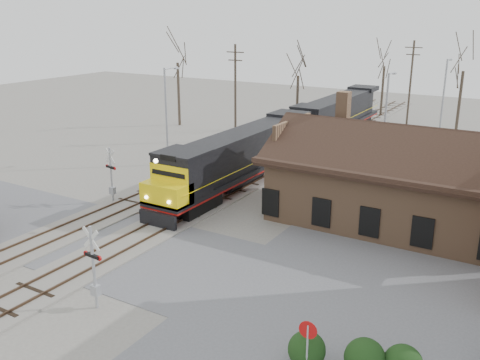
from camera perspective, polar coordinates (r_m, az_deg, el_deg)
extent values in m
plane|color=gray|center=(31.79, -12.55, -7.02)|extent=(140.00, 140.00, 0.00)
cube|color=#5D5D62|center=(31.78, -12.55, -7.00)|extent=(60.00, 9.00, 0.03)
cube|color=#5D5D62|center=(27.96, 22.86, -11.58)|extent=(22.00, 26.00, 0.03)
cube|color=gray|center=(43.06, 1.13, 0.05)|extent=(3.40, 90.00, 0.12)
cube|color=#473323|center=(43.37, 0.31, 0.33)|extent=(0.08, 90.00, 0.14)
cube|color=#473323|center=(42.69, 1.97, 0.04)|extent=(0.08, 90.00, 0.14)
cube|color=gray|center=(45.36, -3.80, 0.92)|extent=(3.40, 90.00, 0.12)
cube|color=#473323|center=(45.73, -4.55, 1.18)|extent=(0.08, 90.00, 0.14)
cube|color=#473323|center=(44.94, -3.05, 0.92)|extent=(0.08, 90.00, 0.14)
cube|color=#91694B|center=(35.46, 15.72, -1.19)|extent=(14.00, 8.00, 4.00)
cube|color=black|center=(34.87, 16.00, 2.08)|extent=(15.20, 9.20, 0.30)
cube|color=black|center=(32.47, 15.05, 2.87)|extent=(15.00, 4.71, 2.66)
cube|color=black|center=(36.81, 17.09, 4.38)|extent=(15.00, 4.71, 2.66)
cube|color=#91694B|center=(36.86, 10.95, 7.55)|extent=(0.80, 0.80, 2.20)
cube|color=black|center=(36.47, -5.21, -2.49)|extent=(2.48, 3.97, 0.99)
cube|color=black|center=(46.99, 4.06, 2.12)|extent=(2.48, 3.97, 0.99)
cube|color=black|center=(41.33, 0.01, 1.15)|extent=(2.98, 19.85, 0.35)
cube|color=#980E0B|center=(41.39, 0.01, 0.86)|extent=(3.00, 19.85, 0.12)
cube|color=black|center=(41.96, 0.88, 3.58)|extent=(2.58, 14.39, 2.78)
cube|color=black|center=(35.06, -6.17, 0.67)|extent=(2.98, 2.78, 2.78)
cube|color=yellow|center=(34.05, -7.82, -1.40)|extent=(2.98, 1.79, 1.39)
cube|color=black|center=(33.85, -8.76, -4.25)|extent=(2.78, 0.25, 0.99)
cylinder|color=#FFF2CC|center=(32.70, -8.98, 2.03)|extent=(0.28, 0.10, 0.28)
cube|color=black|center=(53.54, 7.69, 3.91)|extent=(2.48, 3.97, 0.99)
cube|color=black|center=(65.34, 12.24, 6.13)|extent=(2.48, 3.97, 0.99)
cube|color=black|center=(59.22, 10.23, 5.89)|extent=(2.98, 19.85, 0.35)
cube|color=#980E0B|center=(59.26, 10.22, 5.68)|extent=(3.00, 19.85, 0.12)
cube|color=black|center=(60.08, 10.74, 7.52)|extent=(2.58, 14.39, 2.78)
cube|color=black|center=(52.24, 7.40, 6.21)|extent=(2.98, 2.78, 2.78)
cube|color=black|center=(50.90, 6.59, 4.97)|extent=(2.98, 1.79, 1.39)
cube|color=black|center=(50.36, 6.06, 3.11)|extent=(2.78, 0.25, 0.99)
cylinder|color=#A5A8AD|center=(25.10, -15.34, -9.04)|extent=(0.14, 0.14, 4.03)
cube|color=silver|center=(24.51, -15.61, -6.09)|extent=(1.05, 0.12, 1.05)
cube|color=silver|center=(24.51, -15.61, -6.09)|extent=(1.05, 0.12, 1.05)
cube|color=black|center=(24.84, -15.46, -7.79)|extent=(0.92, 0.22, 0.15)
cylinder|color=#B20C0C|center=(25.16, -16.12, -7.51)|extent=(0.25, 0.10, 0.24)
cylinder|color=#B20C0C|center=(24.51, -14.77, -8.08)|extent=(0.25, 0.10, 0.24)
cube|color=#A5A8AD|center=(25.60, -15.14, -11.27)|extent=(0.40, 0.30, 0.50)
cylinder|color=#A5A8AD|center=(38.52, -13.56, 0.48)|extent=(0.14, 0.14, 4.03)
cube|color=silver|center=(38.14, -13.71, 2.50)|extent=(1.04, 0.25, 1.05)
cube|color=silver|center=(38.14, -13.71, 2.50)|extent=(1.04, 0.25, 1.05)
cube|color=black|center=(38.35, -13.63, 1.34)|extent=(0.92, 0.33, 0.15)
cylinder|color=#B20C0C|center=(37.99, -13.24, 1.21)|extent=(0.25, 0.13, 0.24)
cylinder|color=#B20C0C|center=(38.71, -14.01, 1.46)|extent=(0.25, 0.13, 0.24)
cube|color=#A5A8AD|center=(38.85, -13.45, -1.09)|extent=(0.40, 0.30, 0.50)
cylinder|color=#A5A8AD|center=(20.63, 7.16, -17.71)|extent=(0.08, 0.08, 2.22)
cylinder|color=#B20C0C|center=(20.12, 7.26, -15.59)|extent=(0.71, 0.07, 0.71)
sphere|color=black|center=(21.41, 7.13, -17.52)|extent=(1.45, 1.45, 1.45)
sphere|color=black|center=(21.23, 13.16, -18.06)|extent=(1.54, 1.54, 1.54)
cylinder|color=#A5A8AD|center=(47.01, -7.87, 6.63)|extent=(0.18, 0.18, 8.48)
cylinder|color=#A5A8AD|center=(47.12, -7.38, 11.76)|extent=(0.12, 1.80, 0.12)
cube|color=#A5A8AD|center=(47.76, -6.78, 11.74)|extent=(0.25, 0.50, 0.12)
cylinder|color=#A5A8AD|center=(46.16, 15.19, 5.84)|extent=(0.18, 0.18, 8.26)
cylinder|color=#A5A8AD|center=(46.42, 15.91, 10.90)|extent=(0.12, 1.80, 0.12)
cube|color=#A5A8AD|center=(47.20, 16.16, 10.85)|extent=(0.25, 0.50, 0.12)
cylinder|color=#A5A8AD|center=(55.63, 20.78, 7.48)|extent=(0.18, 0.18, 8.75)
cylinder|color=#A5A8AD|center=(56.01, 21.43, 11.90)|extent=(0.12, 1.80, 0.12)
cube|color=#A5A8AD|center=(56.81, 21.57, 11.84)|extent=(0.25, 0.50, 0.12)
cylinder|color=#382D23|center=(55.69, -0.50, 9.21)|extent=(0.24, 0.24, 9.91)
cube|color=#382D23|center=(55.25, -0.51, 13.48)|extent=(2.00, 0.10, 0.10)
cube|color=#382D23|center=(55.31, -0.51, 12.65)|extent=(1.60, 0.10, 0.10)
cylinder|color=#382D23|center=(66.51, 17.71, 9.75)|extent=(0.24, 0.24, 9.89)
cube|color=#382D23|center=(66.14, 18.05, 13.30)|extent=(2.00, 0.10, 0.10)
cube|color=#382D23|center=(66.19, 17.98, 12.61)|extent=(1.60, 0.10, 0.10)
cylinder|color=#382D23|center=(64.28, -6.56, 9.06)|extent=(0.32, 0.32, 7.35)
cylinder|color=#382D23|center=(62.49, 6.13, 8.23)|extent=(0.32, 0.32, 6.06)
cylinder|color=#382D23|center=(72.56, 14.94, 9.14)|extent=(0.32, 0.32, 6.34)
cylinder|color=#382D23|center=(62.98, 22.34, 7.53)|extent=(0.32, 0.32, 6.98)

